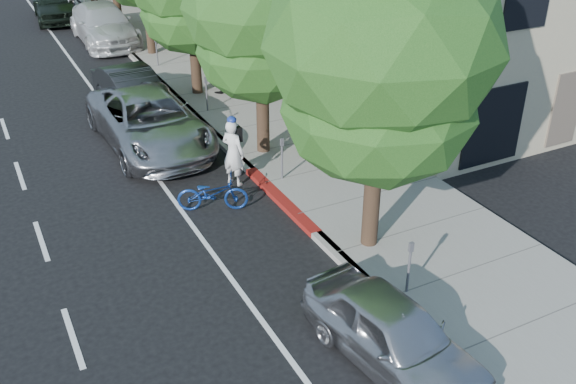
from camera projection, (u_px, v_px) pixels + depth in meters
ground at (298, 219)px, 16.94m from camera, size 120.00×120.00×0.00m
sidewalk at (252, 104)px, 24.06m from camera, size 4.60×56.00×0.15m
curb at (194, 115)px, 23.13m from camera, size 0.30×56.00×0.15m
curb_red_segment at (281, 200)px, 17.68m from camera, size 0.32×4.00×0.15m
street_tree_0 at (383, 49)px, 13.35m from camera, size 5.13×5.13×8.10m
street_tree_1 at (261, 10)px, 18.23m from camera, size 4.54×4.54×7.37m
cyclist at (233, 153)px, 18.21m from camera, size 0.76×0.86×1.97m
bicycle at (213, 193)px, 17.13m from camera, size 2.00×1.37×1.00m
silver_suv at (149, 121)px, 20.56m from camera, size 3.03×6.28×1.72m
dark_sedan at (133, 91)px, 23.35m from camera, size 2.09×4.80×1.53m
white_pickup at (104, 24)px, 31.27m from camera, size 2.55×6.19×1.79m
dark_suv_far at (54, 3)px, 35.24m from camera, size 2.56×5.51×1.83m
near_car_a at (393, 334)px, 11.95m from camera, size 2.19×4.27×1.39m
pedestrian at (219, 69)px, 24.57m from camera, size 1.09×0.95×1.90m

